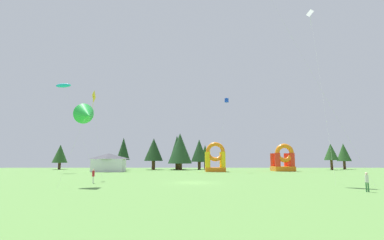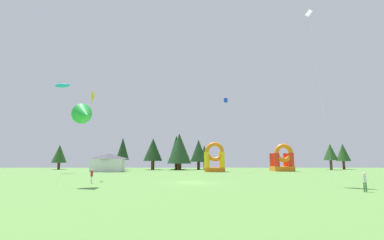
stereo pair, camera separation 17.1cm
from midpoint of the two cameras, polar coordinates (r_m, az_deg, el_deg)
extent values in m
plane|color=#5B8C42|center=(33.00, -0.08, -12.40)|extent=(120.00, 120.00, 0.00)
ellipsoid|color=#19B7CC|center=(66.74, -24.56, 6.29)|extent=(3.25, 1.39, 1.16)
cylinder|color=silver|center=(63.64, -21.99, -1.48)|extent=(7.51, 0.25, 18.13)
cone|color=green|center=(30.38, -20.70, 1.02)|extent=(3.05, 3.09, 2.45)
cylinder|color=silver|center=(29.75, -23.15, -5.48)|extent=(1.84, 1.42, 7.03)
pyramid|color=white|center=(46.03, 22.24, 18.94)|extent=(0.80, 0.98, 0.92)
cylinder|color=white|center=(45.50, 22.26, 17.73)|extent=(0.04, 0.04, 2.23)
cylinder|color=silver|center=(38.47, 24.00, 6.15)|extent=(1.77, 7.58, 22.94)
cylinder|color=silver|center=(34.44, 22.13, 9.21)|extent=(7.82, 7.19, 24.76)
pyramid|color=yellow|center=(40.83, -19.56, 4.38)|extent=(0.29, 1.23, 1.22)
cylinder|color=yellow|center=(40.65, -19.48, 3.32)|extent=(0.04, 0.04, 1.54)
cylinder|color=silver|center=(40.49, -18.66, -3.40)|extent=(1.24, 1.39, 10.95)
cube|color=blue|center=(62.36, 6.60, 3.71)|extent=(0.87, 0.87, 0.40)
cube|color=blue|center=(62.46, 6.59, 4.14)|extent=(0.87, 0.87, 0.40)
cylinder|color=silver|center=(59.44, 5.56, -2.97)|extent=(2.83, 3.49, 15.32)
cylinder|color=#33723F|center=(27.57, 31.32, -11.36)|extent=(0.13, 0.13, 0.76)
cylinder|color=#33723F|center=(27.53, 31.02, -11.39)|extent=(0.13, 0.13, 0.76)
cylinder|color=silver|center=(27.50, 31.07, -9.97)|extent=(0.32, 0.32, 0.60)
sphere|color=beige|center=(27.48, 31.01, -9.13)|extent=(0.21, 0.21, 0.21)
cylinder|color=silver|center=(33.72, -19.50, -11.21)|extent=(0.14, 0.14, 0.75)
cylinder|color=silver|center=(33.87, -19.49, -11.20)|extent=(0.14, 0.14, 0.75)
cylinder|color=#B21E26|center=(33.76, -19.44, -10.07)|extent=(0.33, 0.33, 0.60)
sphere|color=#D8AD84|center=(33.74, -19.41, -9.39)|extent=(0.20, 0.20, 0.20)
cube|color=orange|center=(63.39, 4.31, -9.81)|extent=(4.31, 3.70, 0.89)
cylinder|color=yellow|center=(61.91, 2.87, -7.90)|extent=(1.04, 1.04, 3.38)
cylinder|color=yellow|center=(62.17, 5.91, -7.86)|extent=(1.04, 1.04, 3.38)
cylinder|color=yellow|center=(64.58, 2.74, -7.90)|extent=(1.04, 1.04, 3.38)
cylinder|color=yellow|center=(64.83, 5.66, -7.87)|extent=(1.04, 1.04, 3.38)
torus|color=orange|center=(62.04, 4.38, -6.32)|extent=(4.10, 0.83, 4.10)
cube|color=orange|center=(69.38, 17.30, -9.25)|extent=(4.46, 4.90, 1.06)
cylinder|color=red|center=(67.13, 16.38, -7.61)|extent=(1.25, 1.25, 2.99)
cylinder|color=red|center=(68.11, 18.99, -7.50)|extent=(1.25, 1.25, 2.99)
cylinder|color=red|center=(70.64, 15.53, -7.64)|extent=(1.25, 1.25, 2.99)
cylinder|color=red|center=(71.58, 18.03, -7.54)|extent=(1.25, 1.25, 2.99)
torus|color=orange|center=(67.62, 17.64, -6.29)|extent=(4.21, 1.00, 4.21)
cube|color=silver|center=(64.72, -16.60, -8.65)|extent=(6.58, 3.88, 2.74)
pyramid|color=#3F3F47|center=(64.71, -16.53, -6.92)|extent=(6.58, 3.88, 1.18)
cylinder|color=#4C331E|center=(84.74, -25.22, -8.31)|extent=(0.70, 0.70, 1.76)
cone|color=#234C1E|center=(84.74, -25.09, -6.09)|extent=(3.89, 3.89, 4.83)
cylinder|color=#4C331E|center=(75.19, -13.92, -8.67)|extent=(0.58, 0.58, 2.54)
cone|color=#193819|center=(75.23, -13.81, -5.57)|extent=(3.25, 3.25, 5.62)
cylinder|color=#4C331E|center=(75.32, -8.01, -8.93)|extent=(0.88, 0.88, 2.25)
cone|color=#193819|center=(75.35, -7.95, -5.85)|extent=(4.89, 4.89, 5.87)
cylinder|color=#4C331E|center=(78.14, -3.35, -9.17)|extent=(0.78, 0.78, 1.66)
cone|color=#1E4221|center=(78.17, -3.33, -5.83)|extent=(4.34, 4.34, 7.47)
cylinder|color=#4C331E|center=(73.66, -2.75, -9.27)|extent=(1.10, 1.10, 1.62)
cone|color=#1E4221|center=(73.69, -2.72, -5.65)|extent=(6.14, 6.14, 7.71)
cylinder|color=#4C331E|center=(75.96, 1.16, -9.08)|extent=(0.78, 0.78, 2.05)
cone|color=#1E4221|center=(75.98, 1.15, -6.10)|extent=(4.33, 4.33, 5.84)
cylinder|color=#4C331E|center=(75.93, 2.34, -9.10)|extent=(0.53, 0.53, 1.98)
cone|color=#234C1E|center=(75.93, 2.32, -6.69)|extent=(2.92, 2.92, 4.41)
cylinder|color=#4C331E|center=(81.30, 25.79, -8.08)|extent=(0.64, 0.64, 2.44)
cone|color=#234C1E|center=(81.32, 25.65, -5.74)|extent=(3.53, 3.53, 4.21)
cylinder|color=#4C331E|center=(87.37, 27.83, -7.98)|extent=(0.66, 0.66, 2.18)
cone|color=#234C1E|center=(87.37, 27.68, -5.72)|extent=(3.69, 3.69, 4.72)
camera|label=1|loc=(0.09, -90.11, 0.02)|focal=26.76mm
camera|label=2|loc=(0.09, 89.89, -0.02)|focal=26.76mm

